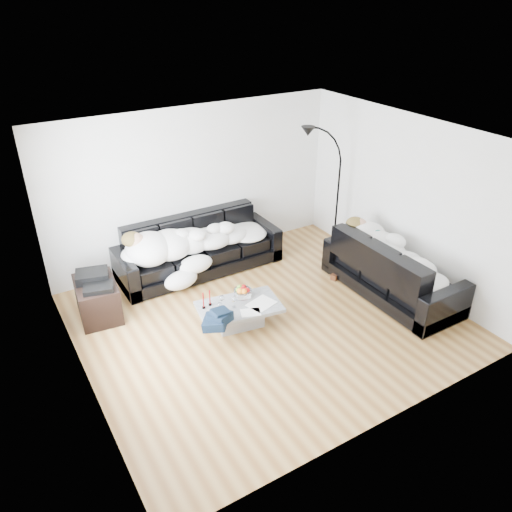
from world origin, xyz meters
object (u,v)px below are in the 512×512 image
sleeper_back (199,236)px  sleeper_right (395,256)px  wine_glass_a (222,301)px  sofa_right (393,268)px  candle_left (203,301)px  wine_glass_b (220,308)px  stereo (94,279)px  av_cabinet (98,299)px  wine_glass_c (234,302)px  coffee_table (239,315)px  fruit_bowl (243,291)px  candle_right (210,298)px  sofa_back (199,246)px  floor_lamp (338,197)px  shoes (338,271)px

sleeper_back → sleeper_right: size_ratio=1.20×
wine_glass_a → sofa_right: bearing=-12.2°
sleeper_back → candle_left: (-0.64, -1.45, -0.20)m
wine_glass_b → stereo: 1.82m
sleeper_right → av_cabinet: 4.38m
wine_glass_b → wine_glass_c: (0.22, 0.00, 0.01)m
coffee_table → fruit_bowl: bearing=47.7°
wine_glass_a → candle_right: size_ratio=0.76×
sofa_back → wine_glass_b: bearing=-106.3°
coffee_table → fruit_bowl: (0.16, 0.18, 0.24)m
sleeper_back → sleeper_right: (2.20, -2.11, 0.00)m
wine_glass_a → candle_right: 0.17m
sleeper_right → floor_lamp: bearing=-5.9°
sofa_right → coffee_table: (-2.39, 0.48, -0.28)m
sleeper_back → candle_right: sleeper_back is taller
sleeper_back → wine_glass_a: size_ratio=12.51×
candle_left → coffee_table: bearing=-22.7°
candle_right → candle_left: bearing=-169.0°
floor_lamp → candle_left: bearing=-159.7°
sleeper_right → coffee_table: size_ratio=1.68×
sofa_back → sofa_right: bearing=-44.5°
fruit_bowl → av_cabinet: av_cabinet is taller
stereo → floor_lamp: size_ratio=0.22×
sleeper_back → fruit_bowl: 1.48m
sleeper_right → wine_glass_b: 2.75m
shoes → av_cabinet: 3.79m
wine_glass_b → candle_right: candle_right is taller
sleeper_back → fruit_bowl: size_ratio=8.84×
sofa_back → wine_glass_c: sofa_back is taller
sofa_back → shoes: 2.33m
sleeper_back → wine_glass_c: size_ratio=12.60×
shoes → floor_lamp: size_ratio=0.23×
sofa_right → sleeper_back: sofa_right is taller
floor_lamp → coffee_table: bearing=-153.3°
wine_glass_a → wine_glass_c: 0.17m
sleeper_back → floor_lamp: 2.45m
wine_glass_a → stereo: stereo is taller
av_cabinet → sofa_back: bearing=20.1°
sofa_right → coffee_table: 2.46m
sleeper_right → wine_glass_b: (-2.70, 0.46, -0.24)m
coffee_table → stereo: bearing=142.4°
coffee_table → wine_glass_b: size_ratio=7.06×
floor_lamp → wine_glass_a: bearing=-156.5°
shoes → coffee_table: bearing=-179.2°
sofa_right → sleeper_back: 3.06m
candle_left → candle_right: candle_left is taller
sleeper_back → coffee_table: 1.72m
sofa_right → av_cabinet: size_ratio=2.78×
sofa_right → wine_glass_a: size_ratio=12.13×
sleeper_back → wine_glass_a: (-0.41, -1.55, -0.23)m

